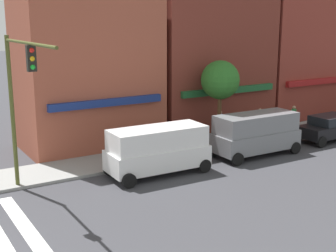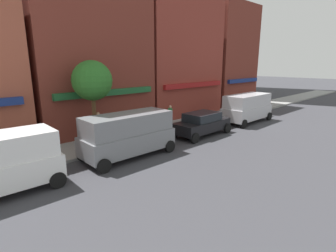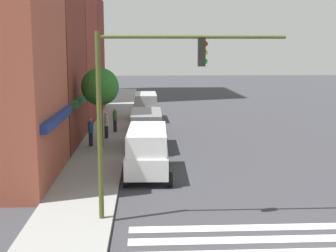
{
  "view_description": "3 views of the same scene",
  "coord_description": "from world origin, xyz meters",
  "px_view_note": "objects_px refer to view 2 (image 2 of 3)",
  "views": [
    {
      "loc": [
        -0.71,
        -14.19,
        7.48
      ],
      "look_at": [
        11.68,
        6.0,
        2.0
      ],
      "focal_mm": 50.0,
      "sensor_mm": 36.0,
      "label": 1
    },
    {
      "loc": [
        8.89,
        -6.42,
        4.96
      ],
      "look_at": [
        19.52,
        4.7,
        1.2
      ],
      "focal_mm": 28.0,
      "sensor_mm": 36.0,
      "label": 2
    },
    {
      "loc": [
        -12.27,
        4.83,
        6.17
      ],
      "look_at": [
        3.95,
        4.0,
        3.5
      ],
      "focal_mm": 50.0,
      "sensor_mm": 36.0,
      "label": 3
    }
  ],
  "objects_px": {
    "van_grey": "(128,133)",
    "pedestrian_green_top": "(170,117)",
    "van_silver": "(247,107)",
    "pedestrian_blue_shirt": "(99,125)",
    "street_tree": "(92,81)",
    "pedestrian_white_shirt": "(139,121)",
    "sedan_black": "(202,123)"
  },
  "relations": [
    {
      "from": "van_silver",
      "to": "pedestrian_blue_shirt",
      "type": "relative_size",
      "value": 2.83
    },
    {
      "from": "van_grey",
      "to": "street_tree",
      "type": "height_order",
      "value": "street_tree"
    },
    {
      "from": "street_tree",
      "to": "pedestrian_blue_shirt",
      "type": "bearing_deg",
      "value": 48.48
    },
    {
      "from": "sedan_black",
      "to": "pedestrian_green_top",
      "type": "height_order",
      "value": "pedestrian_green_top"
    },
    {
      "from": "van_grey",
      "to": "sedan_black",
      "type": "height_order",
      "value": "van_grey"
    },
    {
      "from": "van_grey",
      "to": "pedestrian_blue_shirt",
      "type": "bearing_deg",
      "value": 87.05
    },
    {
      "from": "van_grey",
      "to": "sedan_black",
      "type": "xyz_separation_m",
      "value": [
        6.18,
        0.0,
        -0.44
      ]
    },
    {
      "from": "van_silver",
      "to": "street_tree",
      "type": "distance_m",
      "value": 13.12
    },
    {
      "from": "sedan_black",
      "to": "pedestrian_white_shirt",
      "type": "distance_m",
      "value": 4.35
    },
    {
      "from": "pedestrian_green_top",
      "to": "pedestrian_white_shirt",
      "type": "height_order",
      "value": "same"
    },
    {
      "from": "pedestrian_blue_shirt",
      "to": "street_tree",
      "type": "bearing_deg",
      "value": -105.58
    },
    {
      "from": "pedestrian_blue_shirt",
      "to": "pedestrian_white_shirt",
      "type": "height_order",
      "value": "same"
    },
    {
      "from": "van_grey",
      "to": "van_silver",
      "type": "height_order",
      "value": "same"
    },
    {
      "from": "van_silver",
      "to": "sedan_black",
      "type": "bearing_deg",
      "value": 179.54
    },
    {
      "from": "van_grey",
      "to": "pedestrian_white_shirt",
      "type": "distance_m",
      "value": 3.93
    },
    {
      "from": "van_silver",
      "to": "pedestrian_blue_shirt",
      "type": "bearing_deg",
      "value": 163.12
    },
    {
      "from": "van_grey",
      "to": "street_tree",
      "type": "distance_m",
      "value": 3.86
    },
    {
      "from": "van_grey",
      "to": "pedestrian_green_top",
      "type": "relative_size",
      "value": 2.84
    },
    {
      "from": "pedestrian_green_top",
      "to": "pedestrian_blue_shirt",
      "type": "distance_m",
      "value": 5.25
    },
    {
      "from": "van_grey",
      "to": "pedestrian_white_shirt",
      "type": "xyz_separation_m",
      "value": [
        2.8,
        2.74,
        -0.21
      ]
    },
    {
      "from": "pedestrian_white_shirt",
      "to": "street_tree",
      "type": "relative_size",
      "value": 0.36
    },
    {
      "from": "van_grey",
      "to": "pedestrian_white_shirt",
      "type": "height_order",
      "value": "van_grey"
    },
    {
      "from": "van_grey",
      "to": "pedestrian_green_top",
      "type": "bearing_deg",
      "value": 24.1
    },
    {
      "from": "pedestrian_green_top",
      "to": "pedestrian_blue_shirt",
      "type": "height_order",
      "value": "same"
    },
    {
      "from": "sedan_black",
      "to": "pedestrian_white_shirt",
      "type": "relative_size",
      "value": 2.51
    },
    {
      "from": "van_grey",
      "to": "pedestrian_blue_shirt",
      "type": "relative_size",
      "value": 2.84
    },
    {
      "from": "van_grey",
      "to": "van_silver",
      "type": "relative_size",
      "value": 1.0
    },
    {
      "from": "van_silver",
      "to": "pedestrian_white_shirt",
      "type": "distance_m",
      "value": 9.74
    },
    {
      "from": "sedan_black",
      "to": "street_tree",
      "type": "bearing_deg",
      "value": 155.79
    },
    {
      "from": "street_tree",
      "to": "van_grey",
      "type": "bearing_deg",
      "value": -81.89
    },
    {
      "from": "sedan_black",
      "to": "van_silver",
      "type": "relative_size",
      "value": 0.88
    },
    {
      "from": "pedestrian_blue_shirt",
      "to": "street_tree",
      "type": "distance_m",
      "value": 2.99
    }
  ]
}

